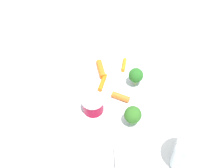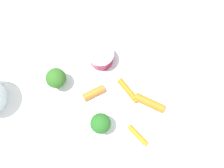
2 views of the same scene
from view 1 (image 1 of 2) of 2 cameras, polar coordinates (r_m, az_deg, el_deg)
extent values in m
plane|color=silver|center=(0.61, 0.12, -2.70)|extent=(2.40, 2.40, 0.00)
cylinder|color=white|center=(0.61, 0.12, -2.34)|extent=(0.30, 0.30, 0.01)
cylinder|color=maroon|center=(0.56, -4.41, -5.00)|extent=(0.05, 0.05, 0.03)
cylinder|color=silver|center=(0.54, -4.52, -3.86)|extent=(0.05, 0.05, 0.00)
cylinder|color=#91AB6A|center=(0.62, 5.25, 0.84)|extent=(0.01, 0.01, 0.02)
sphere|color=#246320|center=(0.60, 5.40, 2.30)|extent=(0.04, 0.04, 0.04)
cylinder|color=#82C374|center=(0.54, 4.43, -8.63)|extent=(0.01, 0.01, 0.02)
sphere|color=#2E6421|center=(0.53, 4.58, -7.28)|extent=(0.04, 0.04, 0.04)
cylinder|color=orange|center=(0.58, 2.02, -3.03)|extent=(0.04, 0.04, 0.01)
cylinder|color=orange|center=(0.62, -2.23, 0.39)|extent=(0.04, 0.05, 0.01)
cylinder|color=orange|center=(0.66, 2.80, 4.48)|extent=(0.03, 0.04, 0.01)
cylinder|color=orange|center=(0.65, -2.61, 3.52)|extent=(0.03, 0.06, 0.02)
cube|color=#B7AEBC|center=(0.51, 1.00, -16.44)|extent=(0.07, 0.14, 0.00)
cube|color=#B7AEBC|center=(0.55, -0.04, -8.20)|extent=(0.01, 0.03, 0.00)
cube|color=#B7AEBC|center=(0.55, 0.31, -8.19)|extent=(0.01, 0.03, 0.00)
cube|color=#B7AEBC|center=(0.55, 0.67, -8.17)|extent=(0.01, 0.03, 0.00)
cube|color=#B7AEBC|center=(0.55, 1.02, -8.16)|extent=(0.01, 0.03, 0.00)
cylinder|color=silver|center=(0.50, 18.60, -15.21)|extent=(0.07, 0.07, 0.09)
cube|color=white|center=(0.80, 9.25, 11.41)|extent=(0.19, 0.18, 0.00)
camera|label=2|loc=(0.46, 15.10, 49.09)|focal=40.60mm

